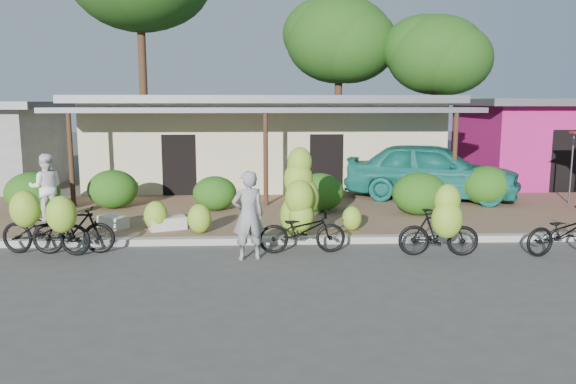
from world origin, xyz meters
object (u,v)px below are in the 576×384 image
at_px(teal_van, 431,170).
at_px(tree_near_right, 431,53).
at_px(bike_left, 71,227).
at_px(bike_right, 441,226).
at_px(vendor, 248,215).
at_px(bike_center, 301,210).
at_px(bike_far_left, 43,227).
at_px(sack_far, 113,222).
at_px(bystander, 46,187).
at_px(sack_near, 168,223).
at_px(tree_center_right, 335,38).
at_px(bike_far_right, 565,232).

bearing_deg(teal_van, tree_near_right, 3.98).
xyz_separation_m(tree_near_right, bike_left, (-11.34, -13.41, -4.65)).
distance_m(bike_right, teal_van, 6.56).
height_order(bike_left, bike_right, bike_right).
bearing_deg(vendor, teal_van, -146.75).
bearing_deg(bike_left, bike_center, -87.62).
relative_size(bike_far_left, teal_van, 0.39).
xyz_separation_m(bike_left, vendor, (3.65, -0.45, 0.30)).
height_order(bike_right, sack_far, bike_right).
xyz_separation_m(sack_far, vendor, (3.34, -2.51, 0.64)).
distance_m(sack_far, bystander, 2.24).
xyz_separation_m(bike_center, bystander, (-6.34, 2.71, 0.13)).
distance_m(sack_near, teal_van, 8.56).
height_order(tree_center_right, bike_far_right, tree_center_right).
relative_size(bike_far_left, sack_far, 2.73).
xyz_separation_m(sack_near, bystander, (-3.26, 1.20, 0.71)).
xyz_separation_m(bike_far_left, teal_van, (9.78, 5.74, 0.43)).
relative_size(vendor, bystander, 1.05).
bearing_deg(sack_near, teal_van, 27.74).
distance_m(tree_near_right, sack_far, 16.59).
bearing_deg(teal_van, vendor, 157.75).
height_order(bike_center, bike_far_right, bike_center).
height_order(tree_center_right, vendor, tree_center_right).
distance_m(bike_far_right, sack_far, 10.17).
height_order(bike_far_right, bystander, bystander).
distance_m(tree_near_right, teal_van, 8.99).
bearing_deg(bike_right, bike_far_left, 90.65).
bearing_deg(sack_near, bike_center, -26.14).
xyz_separation_m(bike_far_left, bike_center, (5.31, 0.26, 0.26)).
height_order(bike_center, bike_right, bike_center).
relative_size(tree_center_right, sack_near, 9.38).
relative_size(tree_center_right, bike_left, 4.68).
relative_size(bike_left, sack_near, 2.00).
xyz_separation_m(bike_left, sack_far, (0.31, 2.06, -0.34)).
height_order(bike_far_right, vendor, vendor).
bearing_deg(tree_center_right, bike_far_left, -117.22).
height_order(tree_center_right, bike_center, tree_center_right).
relative_size(bike_right, vendor, 0.93).
bearing_deg(tree_center_right, bystander, -125.76).
distance_m(sack_near, vendor, 3.06).
relative_size(tree_near_right, vendor, 3.83).
distance_m(bike_far_left, bystander, 3.16).
bearing_deg(tree_near_right, vendor, -119.05).
distance_m(bike_far_left, sack_near, 2.86).
xyz_separation_m(tree_near_right, teal_van, (-2.13, -7.64, -4.23)).
bearing_deg(bike_far_right, sack_near, 63.21).
height_order(bike_left, bystander, bystander).
bearing_deg(tree_near_right, sack_far, -134.21).
bearing_deg(tree_near_right, sack_near, -129.82).
relative_size(bike_right, sack_near, 1.97).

